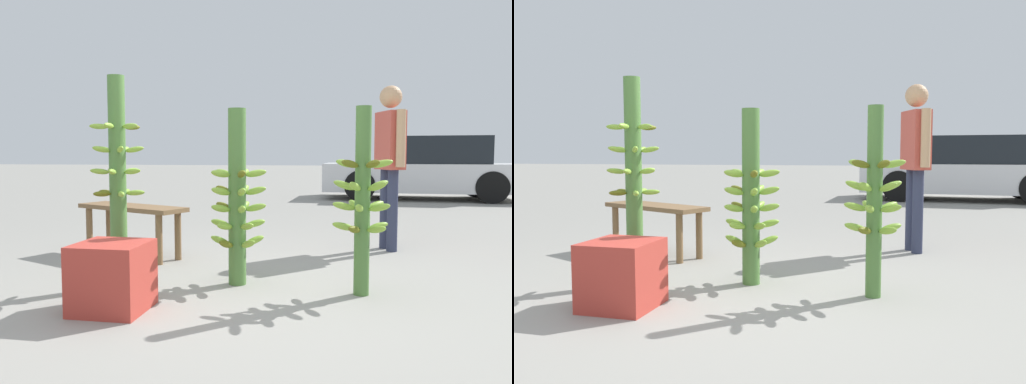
% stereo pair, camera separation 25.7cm
% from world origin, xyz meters
% --- Properties ---
extents(ground_plane, '(80.00, 80.00, 0.00)m').
position_xyz_m(ground_plane, '(0.00, 0.00, 0.00)').
color(ground_plane, gray).
extents(banana_stalk_left, '(0.37, 0.38, 1.50)m').
position_xyz_m(banana_stalk_left, '(-0.88, 0.23, 0.78)').
color(banana_stalk_left, '#4C7A38').
rests_on(banana_stalk_left, ground_plane).
extents(banana_stalk_center, '(0.43, 0.42, 1.28)m').
position_xyz_m(banana_stalk_center, '(-0.06, 0.45, 0.62)').
color(banana_stalk_center, '#4C7A38').
rests_on(banana_stalk_center, ground_plane).
extents(banana_stalk_right, '(0.41, 0.41, 1.27)m').
position_xyz_m(banana_stalk_right, '(0.83, 0.33, 0.65)').
color(banana_stalk_right, '#4C7A38').
rests_on(banana_stalk_right, ground_plane).
extents(vendor_person, '(0.28, 0.54, 1.62)m').
position_xyz_m(vendor_person, '(1.13, 2.01, 0.98)').
color(vendor_person, '#2D334C').
rests_on(vendor_person, ground_plane).
extents(market_bench, '(1.17, 0.75, 0.48)m').
position_xyz_m(market_bench, '(-1.24, 1.26, 0.39)').
color(market_bench, brown).
rests_on(market_bench, ground_plane).
extents(parked_car, '(4.10, 1.86, 1.32)m').
position_xyz_m(parked_car, '(2.31, 8.03, 0.64)').
color(parked_car, silver).
rests_on(parked_car, ground_plane).
extents(produce_crate, '(0.42, 0.42, 0.42)m').
position_xyz_m(produce_crate, '(-0.67, -0.29, 0.21)').
color(produce_crate, '#B2382D').
rests_on(produce_crate, ground_plane).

